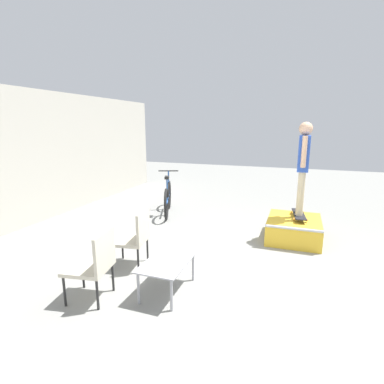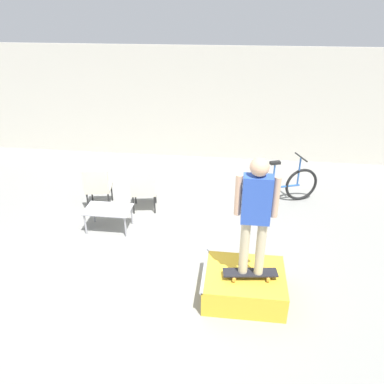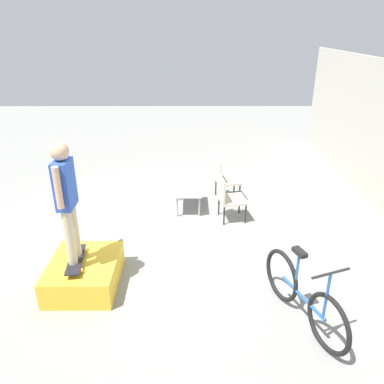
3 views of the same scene
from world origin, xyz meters
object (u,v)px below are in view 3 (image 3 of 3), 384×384
(coffee_table, at_px, (188,191))
(bicycle, at_px, (303,296))
(patio_chair_left, at_px, (224,177))
(patio_chair_right, at_px, (228,196))
(person_skater, at_px, (66,194))
(skateboard_on_ramp, at_px, (76,259))
(skate_ramp_box, at_px, (85,272))

(coffee_table, relative_size, bicycle, 0.53)
(coffee_table, distance_m, patio_chair_left, 0.94)
(coffee_table, relative_size, patio_chair_left, 0.95)
(patio_chair_right, bearing_deg, coffee_table, 47.70)
(bicycle, bearing_deg, person_skater, -122.94)
(skateboard_on_ramp, bearing_deg, skate_ramp_box, 127.32)
(skateboard_on_ramp, relative_size, coffee_table, 0.91)
(patio_chair_left, distance_m, bicycle, 3.92)
(skateboard_on_ramp, height_order, person_skater, person_skater)
(bicycle, bearing_deg, skate_ramp_box, -124.56)
(skate_ramp_box, bearing_deg, patio_chair_left, 142.55)
(person_skater, height_order, patio_chair_left, person_skater)
(skate_ramp_box, height_order, bicycle, bicycle)
(coffee_table, relative_size, patio_chair_right, 0.95)
(person_skater, bearing_deg, patio_chair_right, 131.91)
(skateboard_on_ramp, bearing_deg, coffee_table, 141.06)
(skateboard_on_ramp, relative_size, person_skater, 0.45)
(skate_ramp_box, height_order, coffee_table, coffee_table)
(coffee_table, bearing_deg, patio_chair_left, 121.12)
(patio_chair_left, bearing_deg, skate_ramp_box, 132.82)
(patio_chair_right, bearing_deg, skateboard_on_ramp, 122.07)
(skate_ramp_box, bearing_deg, bicycle, 75.78)
(skate_ramp_box, bearing_deg, patio_chair_right, 131.51)
(skateboard_on_ramp, bearing_deg, person_skater, -34.00)
(skate_ramp_box, bearing_deg, coffee_table, 148.97)
(person_skater, bearing_deg, bicycle, 77.70)
(skate_ramp_box, xyz_separation_m, coffee_table, (-2.59, 1.56, 0.18))
(patio_chair_left, bearing_deg, person_skater, 132.62)
(skateboard_on_ramp, distance_m, patio_chair_left, 3.97)
(skateboard_on_ramp, relative_size, patio_chair_right, 0.87)
(coffee_table, height_order, patio_chair_left, patio_chair_left)
(patio_chair_left, height_order, patio_chair_right, same)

